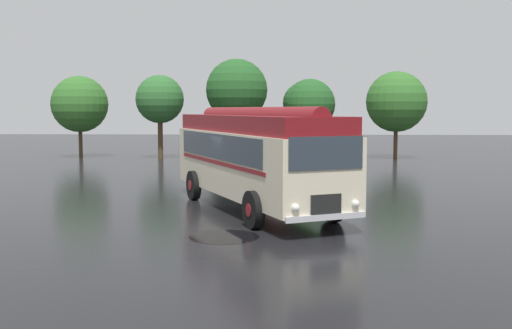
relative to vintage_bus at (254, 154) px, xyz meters
name	(u,v)px	position (x,y,z in m)	size (l,w,h in m)	color
ground_plane	(246,207)	(-0.32, 0.39, -1.89)	(120.00, 120.00, 0.00)	black
vintage_bus	(254,154)	(0.00, 0.00, 0.00)	(6.44, 10.19, 3.49)	beige
car_near_left	(228,153)	(-2.15, 14.66, -1.05)	(2.03, 4.24, 1.66)	#4C5156
car_mid_left	(278,153)	(0.73, 14.63, -1.05)	(2.19, 4.31, 1.66)	maroon
tree_far_left	(80,105)	(-13.19, 21.40, 1.81)	(3.95, 3.95, 5.75)	#4C3823
tree_left_of_centre	(159,99)	(-7.45, 20.96, 2.23)	(3.32, 3.32, 5.76)	#4C3823
tree_centre	(238,90)	(-2.11, 22.06, 2.89)	(4.34, 4.34, 6.94)	#4C3823
tree_right_of_centre	(308,104)	(2.82, 22.39, 1.89)	(3.71, 3.60, 5.56)	#4C3823
tree_far_right	(398,102)	(8.93, 21.25, 2.00)	(4.15, 4.15, 6.00)	#4C3823
puddle_patch	(224,237)	(-0.63, -4.48, -1.89)	(1.89, 1.89, 0.01)	black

